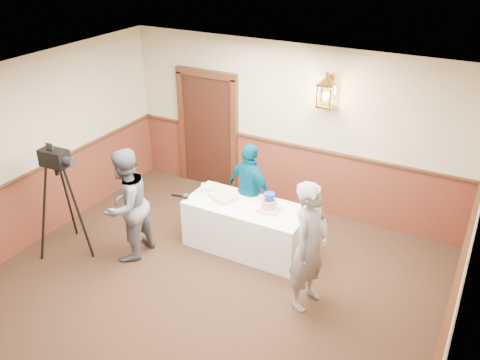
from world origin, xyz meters
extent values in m
plane|color=black|center=(0.00, 0.00, 0.00)|extent=(7.00, 7.00, 0.00)
cube|color=beige|center=(0.00, 3.50, 1.40)|extent=(6.00, 0.02, 2.80)
cube|color=beige|center=(3.00, 0.00, 1.40)|extent=(0.02, 7.00, 2.80)
cube|color=white|center=(0.00, 0.00, 2.80)|extent=(6.00, 7.00, 0.02)
cube|color=maroon|center=(0.00, 3.48, 0.55)|extent=(5.98, 0.04, 1.10)
cube|color=maroon|center=(-2.98, 0.00, 0.55)|extent=(0.04, 6.98, 1.10)
cube|color=#432112|center=(0.00, 3.46, 1.12)|extent=(5.98, 0.07, 0.04)
cube|color=black|center=(-1.60, 3.45, 1.05)|extent=(1.00, 0.06, 2.10)
cube|color=white|center=(0.00, 1.90, 0.38)|extent=(1.80, 0.80, 0.75)
cube|color=beige|center=(0.36, 1.90, 0.78)|extent=(0.28, 0.28, 0.05)
cylinder|color=red|center=(0.36, 1.90, 0.87)|extent=(0.22, 0.22, 0.13)
cylinder|color=navy|center=(0.36, 1.90, 0.98)|extent=(0.16, 0.16, 0.10)
cube|color=#CEBD7B|center=(-0.39, 1.89, 0.79)|extent=(0.45, 0.40, 0.08)
cube|color=#91C58B|center=(-0.72, 2.05, 0.78)|extent=(0.34, 0.31, 0.06)
imported|color=#5A5D65|center=(-1.43, 0.92, 0.85)|extent=(0.66, 0.84, 1.70)
cylinder|color=black|center=(-0.43, 0.82, 1.32)|extent=(0.23, 0.08, 0.09)
sphere|color=black|center=(-0.30, 0.80, 1.35)|extent=(0.08, 0.08, 0.08)
imported|color=gray|center=(1.26, 1.17, 0.88)|extent=(0.52, 0.70, 1.75)
imported|color=#004360|center=(-0.14, 2.28, 0.77)|extent=(0.98, 0.66, 1.54)
cube|color=black|center=(-2.33, 0.59, 1.53)|extent=(0.41, 0.24, 0.24)
cylinder|color=black|center=(-2.07, 0.60, 1.53)|extent=(0.17, 0.13, 0.12)
camera|label=1|loc=(2.97, -3.82, 4.47)|focal=38.00mm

